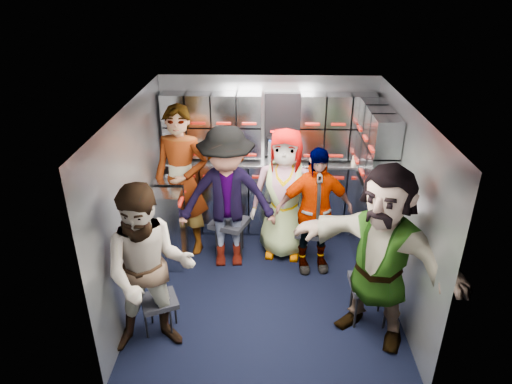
{
  "coord_description": "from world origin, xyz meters",
  "views": [
    {
      "loc": [
        -0.0,
        -4.27,
        3.3
      ],
      "look_at": [
        -0.13,
        0.35,
        1.03
      ],
      "focal_mm": 32.0,
      "sensor_mm": 36.0,
      "label": 1
    }
  ],
  "objects_px": {
    "jump_seat_center": "(283,215)",
    "attendant_arc_d": "(314,211)",
    "attendant_arc_c": "(285,195)",
    "jump_seat_mid_left": "(229,225)",
    "attendant_arc_b": "(227,199)",
    "jump_seat_near_left": "(159,303)",
    "attendant_arc_a": "(150,272)",
    "attendant_standing": "(182,182)",
    "attendant_arc_e": "(380,256)",
    "jump_seat_near_right": "(371,286)",
    "jump_seat_mid_right": "(311,233)"
  },
  "relations": [
    {
      "from": "jump_seat_near_right",
      "to": "attendant_arc_b",
      "type": "distance_m",
      "value": 1.87
    },
    {
      "from": "jump_seat_mid_right",
      "to": "attendant_arc_d",
      "type": "height_order",
      "value": "attendant_arc_d"
    },
    {
      "from": "jump_seat_center",
      "to": "attendant_standing",
      "type": "height_order",
      "value": "attendant_standing"
    },
    {
      "from": "jump_seat_near_left",
      "to": "attendant_arc_a",
      "type": "bearing_deg",
      "value": -90.0
    },
    {
      "from": "attendant_arc_d",
      "to": "attendant_arc_c",
      "type": "bearing_deg",
      "value": 129.28
    },
    {
      "from": "jump_seat_near_left",
      "to": "attendant_arc_b",
      "type": "height_order",
      "value": "attendant_arc_b"
    },
    {
      "from": "attendant_arc_c",
      "to": "jump_seat_near_right",
      "type": "bearing_deg",
      "value": -47.87
    },
    {
      "from": "jump_seat_center",
      "to": "attendant_arc_c",
      "type": "distance_m",
      "value": 0.43
    },
    {
      "from": "jump_seat_near_left",
      "to": "attendant_standing",
      "type": "height_order",
      "value": "attendant_standing"
    },
    {
      "from": "jump_seat_center",
      "to": "jump_seat_near_left",
      "type": "bearing_deg",
      "value": -127.5
    },
    {
      "from": "attendant_arc_d",
      "to": "attendant_arc_a",
      "type": "bearing_deg",
      "value": -147.63
    },
    {
      "from": "jump_seat_near_left",
      "to": "jump_seat_near_right",
      "type": "height_order",
      "value": "jump_seat_near_right"
    },
    {
      "from": "jump_seat_mid_left",
      "to": "attendant_arc_d",
      "type": "bearing_deg",
      "value": -14.15
    },
    {
      "from": "attendant_arc_c",
      "to": "attendant_arc_d",
      "type": "height_order",
      "value": "attendant_arc_c"
    },
    {
      "from": "jump_seat_near_left",
      "to": "jump_seat_center",
      "type": "distance_m",
      "value": 2.07
    },
    {
      "from": "attendant_arc_a",
      "to": "attendant_arc_e",
      "type": "distance_m",
      "value": 2.11
    },
    {
      "from": "jump_seat_mid_left",
      "to": "attendant_arc_b",
      "type": "bearing_deg",
      "value": -90.0
    },
    {
      "from": "jump_seat_center",
      "to": "jump_seat_mid_right",
      "type": "xyz_separation_m",
      "value": [
        0.33,
        -0.31,
        -0.06
      ]
    },
    {
      "from": "attendant_arc_c",
      "to": "attendant_standing",
      "type": "bearing_deg",
      "value": -175.17
    },
    {
      "from": "attendant_arc_a",
      "to": "attendant_arc_e",
      "type": "height_order",
      "value": "attendant_arc_e"
    },
    {
      "from": "jump_seat_mid_left",
      "to": "attendant_arc_e",
      "type": "xyz_separation_m",
      "value": [
        1.52,
        -1.35,
        0.48
      ]
    },
    {
      "from": "jump_seat_center",
      "to": "attendant_arc_d",
      "type": "height_order",
      "value": "attendant_arc_d"
    },
    {
      "from": "jump_seat_mid_right",
      "to": "attendant_arc_a",
      "type": "distance_m",
      "value": 2.24
    },
    {
      "from": "jump_seat_center",
      "to": "attendant_arc_b",
      "type": "distance_m",
      "value": 0.91
    },
    {
      "from": "jump_seat_mid_right",
      "to": "attendant_standing",
      "type": "relative_size",
      "value": 0.22
    },
    {
      "from": "jump_seat_near_right",
      "to": "attendant_arc_a",
      "type": "height_order",
      "value": "attendant_arc_a"
    },
    {
      "from": "jump_seat_near_right",
      "to": "attendant_arc_a",
      "type": "bearing_deg",
      "value": -169.04
    },
    {
      "from": "jump_seat_mid_right",
      "to": "attendant_arc_b",
      "type": "relative_size",
      "value": 0.24
    },
    {
      "from": "attendant_arc_e",
      "to": "jump_seat_center",
      "type": "bearing_deg",
      "value": 154.81
    },
    {
      "from": "jump_seat_mid_right",
      "to": "attendant_arc_e",
      "type": "relative_size",
      "value": 0.23
    },
    {
      "from": "jump_seat_near_right",
      "to": "jump_seat_mid_left",
      "type": "bearing_deg",
      "value": 142.34
    },
    {
      "from": "attendant_arc_b",
      "to": "attendant_arc_c",
      "type": "distance_m",
      "value": 0.72
    },
    {
      "from": "jump_seat_mid_right",
      "to": "jump_seat_near_left",
      "type": "bearing_deg",
      "value": -140.18
    },
    {
      "from": "jump_seat_mid_left",
      "to": "jump_seat_near_right",
      "type": "relative_size",
      "value": 1.1
    },
    {
      "from": "attendant_arc_d",
      "to": "attendant_arc_e",
      "type": "distance_m",
      "value": 1.22
    },
    {
      "from": "jump_seat_mid_left",
      "to": "attendant_arc_d",
      "type": "distance_m",
      "value": 1.1
    },
    {
      "from": "attendant_arc_d",
      "to": "attendant_arc_e",
      "type": "relative_size",
      "value": 0.85
    },
    {
      "from": "jump_seat_near_left",
      "to": "attendant_arc_d",
      "type": "height_order",
      "value": "attendant_arc_d"
    },
    {
      "from": "attendant_arc_a",
      "to": "jump_seat_near_left",
      "type": "bearing_deg",
      "value": 78.67
    },
    {
      "from": "jump_seat_near_right",
      "to": "attendant_standing",
      "type": "distance_m",
      "value": 2.52
    },
    {
      "from": "jump_seat_mid_left",
      "to": "attendant_arc_b",
      "type": "relative_size",
      "value": 0.3
    },
    {
      "from": "jump_seat_center",
      "to": "jump_seat_near_right",
      "type": "distance_m",
      "value": 1.64
    },
    {
      "from": "attendant_arc_e",
      "to": "attendant_arc_a",
      "type": "bearing_deg",
      "value": -136.94
    },
    {
      "from": "jump_seat_near_right",
      "to": "jump_seat_center",
      "type": "bearing_deg",
      "value": 120.85
    },
    {
      "from": "attendant_arc_a",
      "to": "attendant_arc_b",
      "type": "bearing_deg",
      "value": 56.18
    },
    {
      "from": "jump_seat_mid_left",
      "to": "jump_seat_center",
      "type": "bearing_deg",
      "value": 19.38
    },
    {
      "from": "jump_seat_mid_left",
      "to": "jump_seat_center",
      "type": "distance_m",
      "value": 0.72
    },
    {
      "from": "jump_seat_center",
      "to": "attendant_arc_b",
      "type": "xyz_separation_m",
      "value": [
        -0.68,
        -0.42,
        0.44
      ]
    },
    {
      "from": "attendant_arc_c",
      "to": "jump_seat_mid_left",
      "type": "bearing_deg",
      "value": -167.35
    },
    {
      "from": "jump_seat_mid_right",
      "to": "jump_seat_near_right",
      "type": "relative_size",
      "value": 0.89
    }
  ]
}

